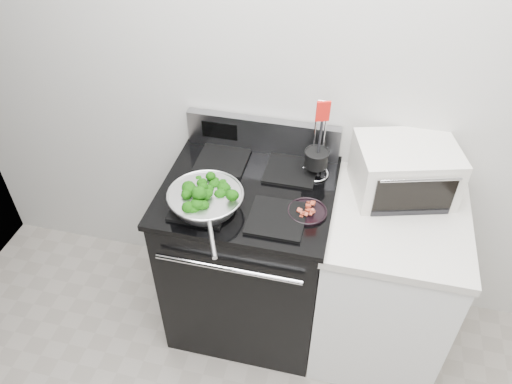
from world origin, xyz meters
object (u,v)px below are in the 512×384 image
(gas_range, at_px, (249,255))
(utensil_holder, at_px, (316,162))
(bacon_plate, at_px, (307,210))
(skillet, at_px, (206,199))
(toaster_oven, at_px, (404,170))

(gas_range, xyz_separation_m, utensil_holder, (0.28, 0.17, 0.53))
(bacon_plate, relative_size, utensil_holder, 0.43)
(gas_range, relative_size, skillet, 2.24)
(gas_range, distance_m, skillet, 0.56)
(bacon_plate, bearing_deg, utensil_holder, 91.00)
(bacon_plate, distance_m, utensil_holder, 0.27)
(skillet, xyz_separation_m, toaster_oven, (0.82, 0.35, 0.04))
(gas_range, relative_size, bacon_plate, 6.53)
(utensil_holder, xyz_separation_m, toaster_oven, (0.40, 0.01, 0.02))
(utensil_holder, bearing_deg, bacon_plate, -108.20)
(skillet, bearing_deg, toaster_oven, -0.25)
(gas_range, height_order, skillet, gas_range)
(gas_range, distance_m, toaster_oven, 0.90)
(skillet, distance_m, bacon_plate, 0.44)
(gas_range, bearing_deg, utensil_holder, 30.53)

